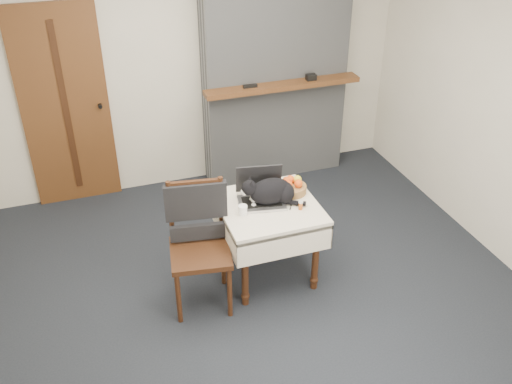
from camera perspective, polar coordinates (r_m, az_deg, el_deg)
The scene contains 12 objects.
ground at distance 4.80m, azimuth -0.68°, elevation -9.82°, with size 4.50×4.50×0.00m, color black.
room_shell at distance 4.29m, azimuth -2.83°, elevation 12.30°, with size 4.52×4.01×2.61m.
door at distance 5.83m, azimuth -18.50°, elevation 7.94°, with size 0.82×0.10×2.00m.
chimney at distance 5.95m, azimuth 1.94°, elevation 13.11°, with size 1.62×0.48×2.60m.
side_table at distance 4.63m, azimuth 1.25°, elevation -2.48°, with size 0.78×0.78×0.70m.
laptop at distance 4.59m, azimuth 0.44°, elevation -0.06°, with size 0.43×0.38×0.28m.
cat at distance 4.53m, azimuth 1.59°, elevation 0.05°, with size 0.50×0.28×0.25m.
cream_jar at distance 4.43m, azimuth -1.32°, elevation -1.82°, with size 0.07×0.07×0.08m, color white.
pill_bottle at distance 4.50m, azimuth 4.49°, elevation -1.31°, with size 0.04×0.04×0.07m.
fruit_basket at distance 4.71m, azimuth 3.64°, elevation 0.54°, with size 0.23×0.23×0.13m.
desk_clutter at distance 4.63m, azimuth 3.53°, elevation -0.79°, with size 0.12×0.01×0.01m, color black.
chair at distance 4.40m, azimuth -5.83°, elevation -3.53°, with size 0.53×0.52×1.03m.
Camera 1 is at (-1.12, -3.43, 3.17)m, focal length 40.00 mm.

